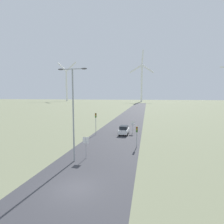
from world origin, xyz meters
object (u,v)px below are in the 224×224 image
object	(u,v)px
traffic_light_post_near_right	(137,132)
wind_turbine_far_left	(67,82)
streetlamp	(73,105)
stop_sign_far	(133,125)
car_approaching	(124,130)
stop_sign_near	(86,143)
traffic_light_post_near_left	(96,119)
wind_turbine_left	(142,79)

from	to	relation	value
traffic_light_post_near_right	wind_turbine_far_left	distance (m)	226.68
streetlamp	stop_sign_far	size ratio (longest dim) A/B	4.43
car_approaching	wind_turbine_far_left	world-z (taller)	wind_turbine_far_left
stop_sign_near	traffic_light_post_near_left	distance (m)	13.71
traffic_light_post_near_left	wind_turbine_far_left	distance (m)	216.25
stop_sign_near	traffic_light_post_near_right	xyz separation A→B (m)	(6.08, 6.26, 0.45)
wind_turbine_far_left	traffic_light_post_near_left	bearing A→B (deg)	-62.68
traffic_light_post_near_right	stop_sign_near	bearing A→B (deg)	-134.17
car_approaching	stop_sign_far	bearing A→B (deg)	42.68
stop_sign_near	car_approaching	world-z (taller)	stop_sign_near
stop_sign_near	wind_turbine_far_left	size ratio (longest dim) A/B	0.05
stop_sign_far	wind_turbine_far_left	distance (m)	217.46
car_approaching	wind_turbine_left	size ratio (longest dim) A/B	0.07
streetlamp	traffic_light_post_near_right	distance (m)	11.32
stop_sign_far	traffic_light_post_near_right	world-z (taller)	traffic_light_post_near_right
traffic_light_post_near_right	car_approaching	distance (m)	9.01
traffic_light_post_near_left	wind_turbine_left	distance (m)	186.87
stop_sign_near	traffic_light_post_near_left	world-z (taller)	traffic_light_post_near_left
stop_sign_near	wind_turbine_far_left	world-z (taller)	wind_turbine_far_left
stop_sign_far	wind_turbine_left	xyz separation A→B (m)	(-4.10, 182.50, 25.64)
streetlamp	stop_sign_near	distance (m)	5.27
car_approaching	wind_turbine_left	distance (m)	185.98
stop_sign_far	wind_turbine_far_left	bearing A→B (deg)	119.39
stop_sign_far	traffic_light_post_near_right	size ratio (longest dim) A/B	0.78
car_approaching	wind_turbine_far_left	size ratio (longest dim) A/B	0.08
traffic_light_post_near_right	car_approaching	world-z (taller)	traffic_light_post_near_right
streetlamp	wind_turbine_far_left	distance (m)	229.61
traffic_light_post_near_left	wind_turbine_far_left	bearing A→B (deg)	117.32
stop_sign_near	traffic_light_post_near_right	bearing A→B (deg)	45.83
traffic_light_post_near_right	wind_turbine_left	size ratio (longest dim) A/B	0.05
traffic_light_post_near_right	wind_turbine_left	bearing A→B (deg)	91.64
stop_sign_near	wind_turbine_far_left	distance (m)	229.47
streetlamp	wind_turbine_left	distance (m)	200.93
stop_sign_far	car_approaching	bearing A→B (deg)	-137.32
stop_sign_far	wind_turbine_left	bearing A→B (deg)	91.29
traffic_light_post_near_right	car_approaching	xyz separation A→B (m)	(-3.10, 8.33, -1.48)
streetlamp	traffic_light_post_near_left	world-z (taller)	streetlamp
stop_sign_far	traffic_light_post_near_left	bearing A→B (deg)	-159.36
stop_sign_far	stop_sign_near	bearing A→B (deg)	-106.14
streetlamp	stop_sign_far	bearing A→B (deg)	71.66
traffic_light_post_near_left	wind_turbine_far_left	world-z (taller)	wind_turbine_far_left
traffic_light_post_near_left	traffic_light_post_near_right	size ratio (longest dim) A/B	1.36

